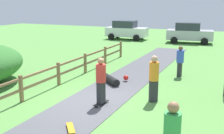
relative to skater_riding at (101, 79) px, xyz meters
name	(u,v)px	position (x,y,z in m)	size (l,w,h in m)	color
ground_plane	(95,101)	(-0.44, 0.31, -1.05)	(60.00, 60.00, 0.00)	#568E42
asphalt_path	(95,101)	(-0.44, 0.31, -1.04)	(2.40, 28.00, 0.02)	#515156
wooden_fence	(41,78)	(-3.04, 0.31, -0.39)	(0.12, 18.12, 1.10)	olive
skater_riding	(101,79)	(0.00, 0.00, 0.00)	(0.44, 0.82, 1.85)	black
skater_fallen	(112,79)	(-0.86, 2.89, -0.85)	(1.36, 1.38, 0.36)	black
skateboard_loose	(71,128)	(0.11, -2.37, -0.97)	(0.66, 0.75, 0.08)	#BF8C19
bystander_orange	(154,76)	(1.71, 1.22, -0.01)	(0.53, 0.53, 1.87)	#2D2D33
bystander_blue	(180,60)	(1.89, 5.53, -0.16)	(0.39, 0.39, 1.64)	#2D2D33
parked_car_silver	(189,33)	(0.25, 18.21, -0.09)	(4.38, 2.40, 1.92)	#B7B7BC
parked_car_white	(126,30)	(-6.11, 18.21, -0.09)	(4.22, 2.04, 1.92)	silver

